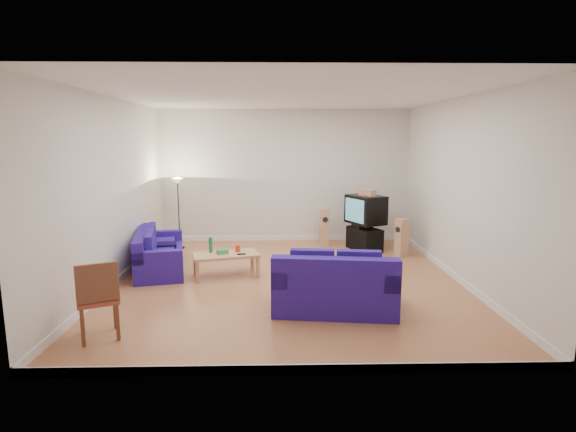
{
  "coord_description": "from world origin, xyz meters",
  "views": [
    {
      "loc": [
        -0.19,
        -7.67,
        2.48
      ],
      "look_at": [
        0.0,
        0.4,
        1.1
      ],
      "focal_mm": 28.0,
      "sensor_mm": 36.0,
      "label": 1
    }
  ],
  "objects_px": {
    "sofa_loveseat": "(335,289)",
    "coffee_table": "(226,256)",
    "tv_stand": "(364,239)",
    "television": "(366,209)",
    "sofa_three_seat": "(157,256)"
  },
  "relations": [
    {
      "from": "sofa_loveseat",
      "to": "coffee_table",
      "type": "bearing_deg",
      "value": 143.0
    },
    {
      "from": "tv_stand",
      "to": "television",
      "type": "distance_m",
      "value": 0.67
    },
    {
      "from": "television",
      "to": "sofa_three_seat",
      "type": "bearing_deg",
      "value": -96.93
    },
    {
      "from": "sofa_three_seat",
      "to": "sofa_loveseat",
      "type": "distance_m",
      "value": 3.81
    },
    {
      "from": "coffee_table",
      "to": "television",
      "type": "relative_size",
      "value": 1.28
    },
    {
      "from": "coffee_table",
      "to": "television",
      "type": "height_order",
      "value": "television"
    },
    {
      "from": "sofa_loveseat",
      "to": "coffee_table",
      "type": "distance_m",
      "value": 2.48
    },
    {
      "from": "coffee_table",
      "to": "sofa_loveseat",
      "type": "bearing_deg",
      "value": -44.04
    },
    {
      "from": "sofa_three_seat",
      "to": "coffee_table",
      "type": "xyz_separation_m",
      "value": [
        1.36,
        -0.44,
        0.09
      ]
    },
    {
      "from": "sofa_three_seat",
      "to": "sofa_loveseat",
      "type": "relative_size",
      "value": 1.12
    },
    {
      "from": "coffee_table",
      "to": "tv_stand",
      "type": "distance_m",
      "value": 3.49
    },
    {
      "from": "coffee_table",
      "to": "television",
      "type": "distance_m",
      "value": 3.57
    },
    {
      "from": "coffee_table",
      "to": "sofa_three_seat",
      "type": "bearing_deg",
      "value": 162.28
    },
    {
      "from": "tv_stand",
      "to": "television",
      "type": "relative_size",
      "value": 0.83
    },
    {
      "from": "coffee_table",
      "to": "television",
      "type": "bearing_deg",
      "value": 33.89
    }
  ]
}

